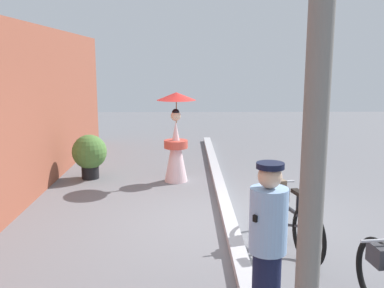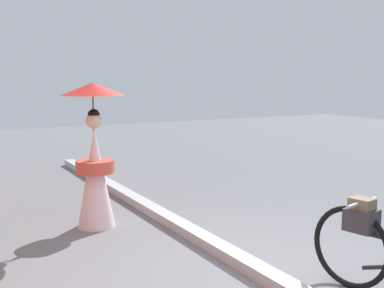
{
  "view_description": "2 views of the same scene",
  "coord_description": "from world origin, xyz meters",
  "px_view_note": "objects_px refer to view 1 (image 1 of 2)",
  "views": [
    {
      "loc": [
        -6.41,
        0.67,
        2.46
      ],
      "look_at": [
        0.42,
        0.57,
        1.16
      ],
      "focal_mm": 40.59,
      "sensor_mm": 36.0,
      "label": 1
    },
    {
      "loc": [
        -3.72,
        2.79,
        1.95
      ],
      "look_at": [
        0.51,
        0.48,
        1.28
      ],
      "focal_mm": 46.98,
      "sensor_mm": 36.0,
      "label": 2
    }
  ],
  "objects_px": {
    "person_officer": "(268,245)",
    "potted_plant_by_door": "(90,154)",
    "person_with_parasol": "(176,137)",
    "utility_pole": "(318,71)",
    "bicycle_far_side": "(288,215)"
  },
  "relations": [
    {
      "from": "person_officer",
      "to": "potted_plant_by_door",
      "type": "xyz_separation_m",
      "value": [
        5.42,
        2.76,
        -0.32
      ]
    },
    {
      "from": "person_with_parasol",
      "to": "potted_plant_by_door",
      "type": "relative_size",
      "value": 1.96
    },
    {
      "from": "person_with_parasol",
      "to": "potted_plant_by_door",
      "type": "xyz_separation_m",
      "value": [
        0.25,
        1.83,
        -0.4
      ]
    },
    {
      "from": "person_officer",
      "to": "utility_pole",
      "type": "relative_size",
      "value": 0.33
    },
    {
      "from": "potted_plant_by_door",
      "to": "utility_pole",
      "type": "xyz_separation_m",
      "value": [
        -6.05,
        -2.94,
        1.87
      ]
    },
    {
      "from": "person_with_parasol",
      "to": "utility_pole",
      "type": "relative_size",
      "value": 0.39
    },
    {
      "from": "bicycle_far_side",
      "to": "person_officer",
      "type": "distance_m",
      "value": 1.98
    },
    {
      "from": "bicycle_far_side",
      "to": "person_with_parasol",
      "type": "relative_size",
      "value": 0.91
    },
    {
      "from": "person_officer",
      "to": "utility_pole",
      "type": "xyz_separation_m",
      "value": [
        -0.63,
        -0.18,
        1.55
      ]
    },
    {
      "from": "person_with_parasol",
      "to": "utility_pole",
      "type": "distance_m",
      "value": 6.08
    },
    {
      "from": "bicycle_far_side",
      "to": "person_with_parasol",
      "type": "height_order",
      "value": "person_with_parasol"
    },
    {
      "from": "bicycle_far_side",
      "to": "utility_pole",
      "type": "bearing_deg",
      "value": 169.82
    },
    {
      "from": "bicycle_far_side",
      "to": "person_with_parasol",
      "type": "xyz_separation_m",
      "value": [
        3.33,
        1.55,
        0.48
      ]
    },
    {
      "from": "bicycle_far_side",
      "to": "person_officer",
      "type": "bearing_deg",
      "value": 161.22
    },
    {
      "from": "bicycle_far_side",
      "to": "potted_plant_by_door",
      "type": "distance_m",
      "value": 4.93
    }
  ]
}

